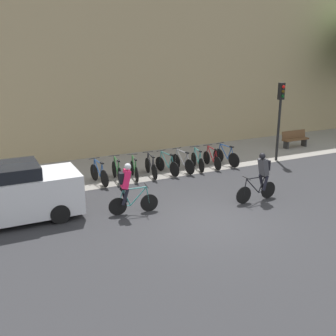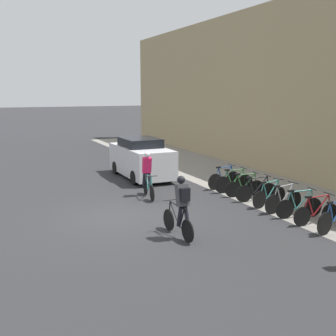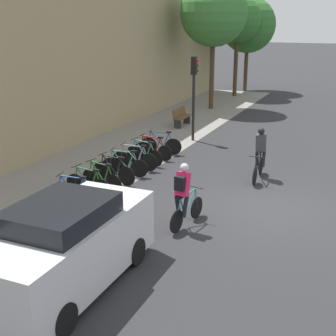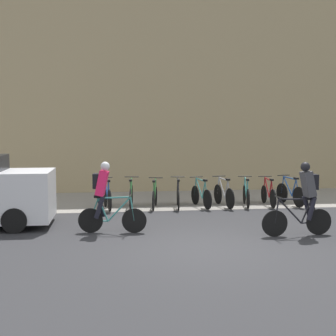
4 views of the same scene
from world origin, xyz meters
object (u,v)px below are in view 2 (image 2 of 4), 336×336
(parked_bike_5, at_px, (283,200))
(parked_bike_1, at_px, (234,182))
(parked_bike_6, at_px, (299,206))
(parked_bike_2, at_px, (245,187))
(parked_bike_3, at_px, (256,191))
(cyclist_pink, at_px, (147,172))
(parked_car, at_px, (141,159))
(parked_bike_0, at_px, (224,179))
(parked_bike_4, at_px, (269,196))
(parked_bike_7, at_px, (316,212))
(cyclist_grey, at_px, (181,205))
(parked_bike_8, at_px, (335,218))

(parked_bike_5, bearing_deg, parked_bike_1, 179.98)
(parked_bike_6, bearing_deg, parked_bike_2, 180.00)
(parked_bike_3, xyz_separation_m, parked_bike_6, (2.26, -0.00, -0.01))
(cyclist_pink, height_order, parked_car, parked_car)
(parked_bike_0, xyz_separation_m, parked_bike_1, (0.75, -0.00, 0.01))
(parked_bike_0, relative_size, parked_bike_3, 0.97)
(parked_bike_4, relative_size, parked_bike_7, 0.99)
(parked_bike_3, height_order, parked_bike_6, parked_bike_3)
(cyclist_grey, relative_size, parked_bike_2, 1.11)
(parked_car, bearing_deg, parked_bike_7, 14.59)
(cyclist_grey, distance_m, parked_bike_1, 5.82)
(parked_bike_2, bearing_deg, parked_bike_8, 0.01)
(parked_bike_3, xyz_separation_m, parked_bike_5, (1.51, -0.00, 0.00))
(parked_bike_4, height_order, parked_bike_8, parked_bike_8)
(parked_bike_7, xyz_separation_m, parked_car, (-8.85, -2.30, 0.52))
(cyclist_grey, relative_size, parked_bike_4, 1.07)
(parked_bike_4, height_order, parked_bike_5, parked_bike_5)
(parked_bike_2, distance_m, parked_bike_8, 4.52)
(cyclist_grey, distance_m, parked_bike_8, 4.51)
(parked_bike_5, bearing_deg, parked_bike_6, -0.01)
(cyclist_grey, height_order, parked_bike_6, cyclist_grey)
(parked_bike_3, xyz_separation_m, parked_bike_7, (3.01, -0.00, -0.01))
(parked_bike_1, bearing_deg, parked_bike_6, -0.02)
(parked_bike_1, bearing_deg, parked_bike_0, 179.98)
(cyclist_grey, distance_m, parked_bike_6, 4.31)
(parked_bike_7, bearing_deg, parked_bike_1, 179.97)
(parked_bike_6, bearing_deg, parked_bike_0, 179.98)
(parked_bike_6, bearing_deg, parked_bike_8, 0.03)
(parked_bike_3, bearing_deg, parked_bike_4, -0.02)
(parked_bike_3, xyz_separation_m, parked_car, (-5.83, -2.30, 0.50))
(cyclist_pink, distance_m, parked_bike_4, 4.60)
(parked_bike_3, distance_m, parked_bike_7, 3.01)
(parked_bike_3, distance_m, parked_bike_5, 1.51)
(cyclist_grey, xyz_separation_m, parked_bike_6, (-0.15, 4.27, -0.56))
(cyclist_pink, height_order, parked_bike_4, cyclist_pink)
(parked_bike_0, distance_m, parked_bike_5, 3.76)
(parked_bike_3, height_order, parked_bike_7, parked_bike_3)
(cyclist_grey, xyz_separation_m, parked_bike_0, (-4.67, 4.27, -0.54))
(cyclist_pink, bearing_deg, parked_bike_3, 55.74)
(cyclist_pink, xyz_separation_m, parked_bike_2, (1.55, 3.39, -0.56))
(parked_bike_7, xyz_separation_m, parked_bike_8, (0.75, 0.00, 0.02))
(cyclist_grey, relative_size, parked_bike_7, 1.06)
(parked_bike_1, xyz_separation_m, parked_bike_7, (4.52, -0.00, -0.03))
(parked_bike_3, bearing_deg, cyclist_pink, -124.26)
(parked_bike_8, bearing_deg, parked_bike_7, -179.87)
(parked_car, bearing_deg, parked_bike_0, 32.78)
(parked_bike_6, distance_m, parked_bike_8, 1.51)
(cyclist_pink, relative_size, parked_bike_6, 1.08)
(cyclist_pink, bearing_deg, parked_bike_4, 47.88)
(parked_bike_0, height_order, parked_bike_1, parked_bike_1)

